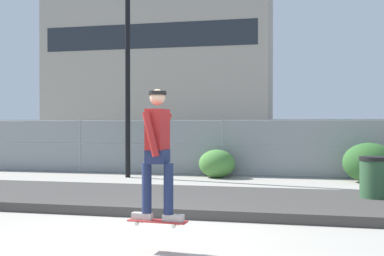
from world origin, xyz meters
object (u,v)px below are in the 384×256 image
(parked_car_mid, at_px, (316,146))
(shrub_left, at_px, (217,164))
(skater, at_px, (157,146))
(street_lamp, at_px, (128,34))
(shrub_center, at_px, (369,163))
(skateboard, at_px, (158,221))
(parked_car_near, at_px, (176,145))
(trash_bin, at_px, (374,181))

(parked_car_mid, distance_m, shrub_left, 5.09)
(skater, relative_size, street_lamp, 0.23)
(street_lamp, distance_m, shrub_center, 8.32)
(skateboard, distance_m, parked_car_near, 12.44)
(skateboard, distance_m, shrub_center, 9.12)
(shrub_center, bearing_deg, trash_bin, -97.75)
(skateboard, relative_size, shrub_left, 0.71)
(shrub_left, relative_size, trash_bin, 1.12)
(parked_car_mid, distance_m, trash_bin, 8.32)
(shrub_left, height_order, trash_bin, trash_bin)
(skater, height_order, parked_car_near, skater)
(street_lamp, distance_m, parked_car_mid, 8.34)
(shrub_left, bearing_deg, shrub_center, -3.69)
(shrub_left, xyz_separation_m, shrub_center, (4.51, -0.29, 0.13))
(parked_car_near, relative_size, trash_bin, 4.42)
(parked_car_mid, bearing_deg, street_lamp, -143.64)
(skater, xyz_separation_m, shrub_center, (3.95, 8.22, -0.83))
(skateboard, xyz_separation_m, skater, (-0.00, 0.00, 1.00))
(skater, height_order, parked_car_mid, skater)
(skateboard, height_order, shrub_left, shrub_left)
(skateboard, distance_m, skater, 1.00)
(shrub_center, height_order, trash_bin, shrub_center)
(shrub_center, bearing_deg, parked_car_mid, 107.02)
(skateboard, bearing_deg, parked_car_mid, 77.90)
(shrub_left, distance_m, trash_bin, 5.89)
(skater, relative_size, parked_car_mid, 0.39)
(parked_car_near, bearing_deg, skateboard, -76.94)
(skater, height_order, shrub_center, skater)
(parked_car_mid, height_order, trash_bin, parked_car_mid)
(skater, bearing_deg, trash_bin, 50.66)
(parked_car_mid, bearing_deg, skater, -102.10)
(skateboard, relative_size, street_lamp, 0.11)
(shrub_center, bearing_deg, shrub_left, 176.31)
(parked_car_near, height_order, parked_car_mid, same)
(street_lamp, distance_m, shrub_left, 5.00)
(street_lamp, relative_size, parked_car_near, 1.63)
(street_lamp, xyz_separation_m, shrub_center, (7.30, 0.21, -3.98))
(parked_car_mid, bearing_deg, shrub_center, -72.98)
(street_lamp, relative_size, shrub_center, 4.95)
(skater, distance_m, parked_car_mid, 12.73)
(skateboard, xyz_separation_m, trash_bin, (3.40, 4.15, 0.11))
(skateboard, height_order, skater, skater)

